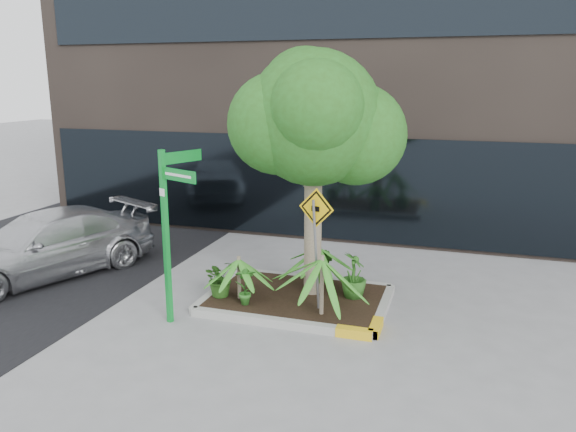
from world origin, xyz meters
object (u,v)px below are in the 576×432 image
(cattle_sign, at_px, (316,229))
(tree, at_px, (314,118))
(parked_car, at_px, (45,245))
(street_sign_post, at_px, (170,218))

(cattle_sign, bearing_deg, tree, 125.42)
(tree, bearing_deg, cattle_sign, -71.62)
(parked_car, distance_m, street_sign_post, 4.11)
(cattle_sign, bearing_deg, parked_car, -166.98)
(parked_car, bearing_deg, cattle_sign, 20.79)
(tree, distance_m, cattle_sign, 2.00)
(tree, relative_size, parked_car, 1.00)
(parked_car, relative_size, cattle_sign, 2.14)
(parked_car, height_order, street_sign_post, street_sign_post)
(tree, distance_m, parked_car, 6.36)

